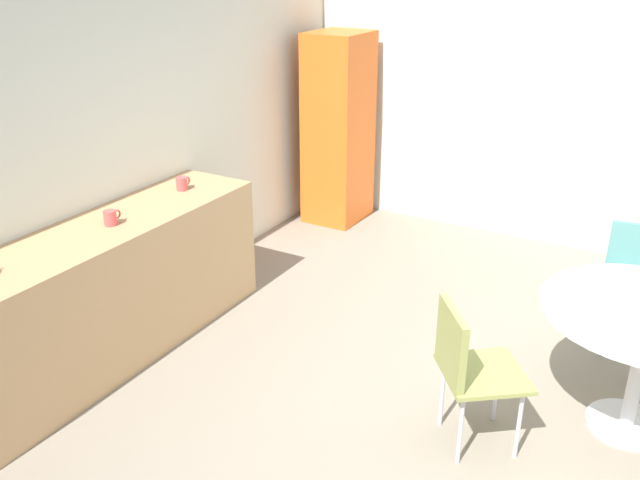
{
  "coord_description": "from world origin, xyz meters",
  "views": [
    {
      "loc": [
        -3.07,
        -0.48,
        2.51
      ],
      "look_at": [
        0.05,
        1.31,
        0.95
      ],
      "focal_mm": 38.34,
      "sensor_mm": 36.0,
      "label": 1
    }
  ],
  "objects_px": {
    "locker_cabinet": "(338,129)",
    "chair_olive": "(467,361)",
    "chair_teal": "(636,272)",
    "mug_red": "(111,218)",
    "mug_white": "(182,183)"
  },
  "relations": [
    {
      "from": "locker_cabinet",
      "to": "mug_white",
      "type": "xyz_separation_m",
      "value": [
        -2.11,
        0.12,
        0.05
      ]
    },
    {
      "from": "chair_olive",
      "to": "mug_red",
      "type": "xyz_separation_m",
      "value": [
        -0.21,
        2.27,
        0.43
      ]
    },
    {
      "from": "chair_teal",
      "to": "mug_white",
      "type": "bearing_deg",
      "value": 109.41
    },
    {
      "from": "locker_cabinet",
      "to": "chair_teal",
      "type": "bearing_deg",
      "value": -110.74
    },
    {
      "from": "locker_cabinet",
      "to": "chair_teal",
      "type": "relative_size",
      "value": 2.16
    },
    {
      "from": "locker_cabinet",
      "to": "chair_olive",
      "type": "bearing_deg",
      "value": -140.19
    },
    {
      "from": "locker_cabinet",
      "to": "mug_red",
      "type": "height_order",
      "value": "locker_cabinet"
    },
    {
      "from": "chair_teal",
      "to": "mug_red",
      "type": "bearing_deg",
      "value": 121.54
    },
    {
      "from": "chair_olive",
      "to": "mug_red",
      "type": "distance_m",
      "value": 2.31
    },
    {
      "from": "mug_white",
      "to": "mug_red",
      "type": "height_order",
      "value": "same"
    },
    {
      "from": "chair_teal",
      "to": "mug_white",
      "type": "xyz_separation_m",
      "value": [
        -1.04,
        2.95,
        0.43
      ]
    },
    {
      "from": "mug_red",
      "to": "mug_white",
      "type": "bearing_deg",
      "value": 4.17
    },
    {
      "from": "chair_teal",
      "to": "chair_olive",
      "type": "bearing_deg",
      "value": 158.2
    },
    {
      "from": "chair_teal",
      "to": "mug_red",
      "type": "height_order",
      "value": "mug_red"
    },
    {
      "from": "chair_teal",
      "to": "mug_white",
      "type": "height_order",
      "value": "mug_white"
    }
  ]
}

